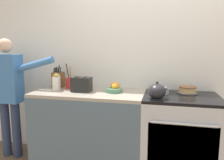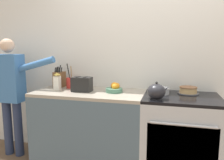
{
  "view_description": "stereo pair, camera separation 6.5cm",
  "coord_description": "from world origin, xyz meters",
  "px_view_note": "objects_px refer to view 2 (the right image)",
  "views": [
    {
      "loc": [
        0.12,
        -2.05,
        1.44
      ],
      "look_at": [
        -0.43,
        0.29,
        1.07
      ],
      "focal_mm": 35.0,
      "sensor_mm": 36.0,
      "label": 1
    },
    {
      "loc": [
        0.18,
        -2.04,
        1.44
      ],
      "look_at": [
        -0.43,
        0.29,
        1.07
      ],
      "focal_mm": 35.0,
      "sensor_mm": 36.0,
      "label": 2
    }
  ],
  "objects_px": {
    "layer_cake": "(188,90)",
    "fruit_bowl": "(115,88)",
    "stove_range": "(180,138)",
    "person_baker": "(11,88)",
    "milk_carton": "(57,82)",
    "knife_block": "(59,79)",
    "tea_kettle": "(157,92)",
    "mixing_bowl": "(159,90)",
    "utensil_crock": "(70,82)",
    "toaster": "(82,84)"
  },
  "relations": [
    {
      "from": "mixing_bowl",
      "to": "layer_cake",
      "type": "bearing_deg",
      "value": 14.05
    },
    {
      "from": "person_baker",
      "to": "fruit_bowl",
      "type": "bearing_deg",
      "value": -1.16
    },
    {
      "from": "tea_kettle",
      "to": "mixing_bowl",
      "type": "height_order",
      "value": "tea_kettle"
    },
    {
      "from": "knife_block",
      "to": "milk_carton",
      "type": "xyz_separation_m",
      "value": [
        0.07,
        -0.18,
        -0.0
      ]
    },
    {
      "from": "layer_cake",
      "to": "tea_kettle",
      "type": "xyz_separation_m",
      "value": [
        -0.33,
        -0.34,
        0.04
      ]
    },
    {
      "from": "layer_cake",
      "to": "utensil_crock",
      "type": "relative_size",
      "value": 0.75
    },
    {
      "from": "mixing_bowl",
      "to": "toaster",
      "type": "distance_m",
      "value": 0.89
    },
    {
      "from": "mixing_bowl",
      "to": "knife_block",
      "type": "bearing_deg",
      "value": 176.23
    },
    {
      "from": "layer_cake",
      "to": "tea_kettle",
      "type": "relative_size",
      "value": 1.06
    },
    {
      "from": "milk_carton",
      "to": "stove_range",
      "type": "bearing_deg",
      "value": 0.64
    },
    {
      "from": "layer_cake",
      "to": "utensil_crock",
      "type": "bearing_deg",
      "value": -178.9
    },
    {
      "from": "mixing_bowl",
      "to": "milk_carton",
      "type": "height_order",
      "value": "milk_carton"
    },
    {
      "from": "stove_range",
      "to": "utensil_crock",
      "type": "distance_m",
      "value": 1.45
    },
    {
      "from": "toaster",
      "to": "milk_carton",
      "type": "bearing_deg",
      "value": 179.0
    },
    {
      "from": "fruit_bowl",
      "to": "toaster",
      "type": "height_order",
      "value": "toaster"
    },
    {
      "from": "mixing_bowl",
      "to": "person_baker",
      "type": "height_order",
      "value": "person_baker"
    },
    {
      "from": "milk_carton",
      "to": "fruit_bowl",
      "type": "bearing_deg",
      "value": 4.36
    },
    {
      "from": "fruit_bowl",
      "to": "milk_carton",
      "type": "xyz_separation_m",
      "value": [
        -0.7,
        -0.05,
        0.05
      ]
    },
    {
      "from": "toaster",
      "to": "milk_carton",
      "type": "relative_size",
      "value": 1.15
    },
    {
      "from": "stove_range",
      "to": "mixing_bowl",
      "type": "relative_size",
      "value": 4.01
    },
    {
      "from": "layer_cake",
      "to": "knife_block",
      "type": "height_order",
      "value": "knife_block"
    },
    {
      "from": "layer_cake",
      "to": "person_baker",
      "type": "distance_m",
      "value": 2.18
    },
    {
      "from": "layer_cake",
      "to": "mixing_bowl",
      "type": "xyz_separation_m",
      "value": [
        -0.31,
        -0.08,
        -0.0
      ]
    },
    {
      "from": "stove_range",
      "to": "tea_kettle",
      "type": "xyz_separation_m",
      "value": [
        -0.25,
        -0.18,
        0.53
      ]
    },
    {
      "from": "knife_block",
      "to": "layer_cake",
      "type": "bearing_deg",
      "value": -0.21
    },
    {
      "from": "utensil_crock",
      "to": "fruit_bowl",
      "type": "distance_m",
      "value": 0.61
    },
    {
      "from": "utensil_crock",
      "to": "fruit_bowl",
      "type": "xyz_separation_m",
      "value": [
        0.6,
        -0.09,
        -0.02
      ]
    },
    {
      "from": "milk_carton",
      "to": "knife_block",
      "type": "bearing_deg",
      "value": 110.11
    },
    {
      "from": "tea_kettle",
      "to": "knife_block",
      "type": "relative_size",
      "value": 0.76
    },
    {
      "from": "layer_cake",
      "to": "fruit_bowl",
      "type": "height_order",
      "value": "fruit_bowl"
    },
    {
      "from": "knife_block",
      "to": "milk_carton",
      "type": "distance_m",
      "value": 0.19
    },
    {
      "from": "tea_kettle",
      "to": "fruit_bowl",
      "type": "xyz_separation_m",
      "value": [
        -0.49,
        0.22,
        -0.03
      ]
    },
    {
      "from": "fruit_bowl",
      "to": "milk_carton",
      "type": "distance_m",
      "value": 0.71
    },
    {
      "from": "tea_kettle",
      "to": "person_baker",
      "type": "height_order",
      "value": "person_baker"
    },
    {
      "from": "toaster",
      "to": "person_baker",
      "type": "bearing_deg",
      "value": -179.83
    },
    {
      "from": "mixing_bowl",
      "to": "milk_carton",
      "type": "distance_m",
      "value": 1.21
    },
    {
      "from": "layer_cake",
      "to": "person_baker",
      "type": "height_order",
      "value": "person_baker"
    },
    {
      "from": "layer_cake",
      "to": "milk_carton",
      "type": "height_order",
      "value": "milk_carton"
    },
    {
      "from": "person_baker",
      "to": "utensil_crock",
      "type": "bearing_deg",
      "value": 7.83
    },
    {
      "from": "stove_range",
      "to": "mixing_bowl",
      "type": "bearing_deg",
      "value": 161.2
    },
    {
      "from": "tea_kettle",
      "to": "fruit_bowl",
      "type": "distance_m",
      "value": 0.54
    },
    {
      "from": "milk_carton",
      "to": "mixing_bowl",
      "type": "bearing_deg",
      "value": 4.61
    },
    {
      "from": "knife_block",
      "to": "fruit_bowl",
      "type": "relative_size",
      "value": 1.5
    },
    {
      "from": "fruit_bowl",
      "to": "person_baker",
      "type": "height_order",
      "value": "person_baker"
    },
    {
      "from": "stove_range",
      "to": "utensil_crock",
      "type": "xyz_separation_m",
      "value": [
        -1.34,
        0.13,
        0.53
      ]
    },
    {
      "from": "stove_range",
      "to": "person_baker",
      "type": "distance_m",
      "value": 2.15
    },
    {
      "from": "person_baker",
      "to": "mixing_bowl",
      "type": "bearing_deg",
      "value": -0.53
    },
    {
      "from": "tea_kettle",
      "to": "mixing_bowl",
      "type": "distance_m",
      "value": 0.27
    },
    {
      "from": "utensil_crock",
      "to": "milk_carton",
      "type": "bearing_deg",
      "value": -123.94
    },
    {
      "from": "knife_block",
      "to": "tea_kettle",
      "type": "bearing_deg",
      "value": -15.58
    }
  ]
}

